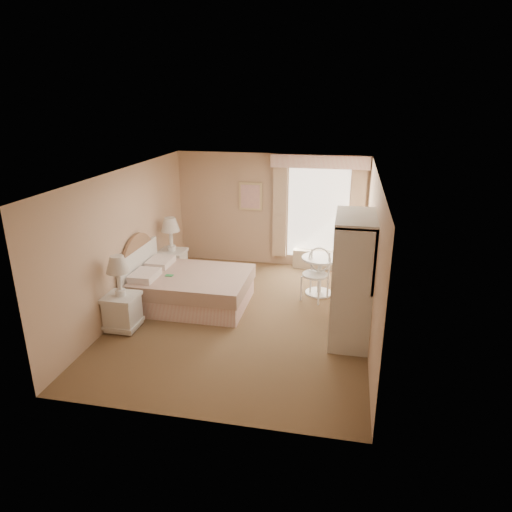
% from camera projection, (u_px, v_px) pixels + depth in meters
% --- Properties ---
extents(room, '(4.21, 5.51, 2.51)m').
position_uv_depth(room, '(243.00, 249.00, 7.58)').
color(room, brown).
rests_on(room, ground).
extents(window, '(2.05, 0.22, 2.51)m').
position_uv_depth(window, '(318.00, 210.00, 9.81)').
color(window, white).
rests_on(window, room).
extents(framed_art, '(0.52, 0.04, 0.62)m').
position_uv_depth(framed_art, '(250.00, 196.00, 10.07)').
color(framed_art, '#D1B481').
rests_on(framed_art, room).
extents(bed, '(2.08, 1.57, 1.39)m').
position_uv_depth(bed, '(187.00, 287.00, 8.37)').
color(bed, '#D18B88').
rests_on(bed, room).
extents(nightstand_near, '(0.52, 0.52, 1.26)m').
position_uv_depth(nightstand_near, '(122.00, 303.00, 7.41)').
color(nightstand_near, silver).
rests_on(nightstand_near, room).
extents(nightstand_far, '(0.54, 0.54, 1.31)m').
position_uv_depth(nightstand_far, '(172.00, 257.00, 9.48)').
color(nightstand_far, silver).
rests_on(nightstand_far, room).
extents(round_table, '(0.71, 0.71, 0.75)m').
position_uv_depth(round_table, '(320.00, 270.00, 8.76)').
color(round_table, white).
rests_on(round_table, room).
extents(cafe_chair, '(0.63, 0.63, 0.99)m').
position_uv_depth(cafe_chair, '(317.00, 270.00, 8.52)').
color(cafe_chair, white).
rests_on(cafe_chair, room).
extents(armoire, '(0.60, 1.20, 2.00)m').
position_uv_depth(armoire, '(352.00, 289.00, 7.07)').
color(armoire, silver).
rests_on(armoire, room).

